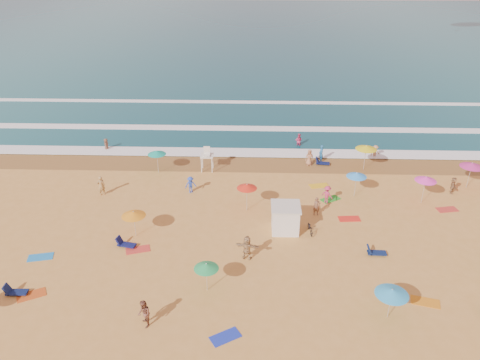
{
  "coord_description": "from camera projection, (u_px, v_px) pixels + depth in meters",
  "views": [
    {
      "loc": [
        -1.63,
        -29.52,
        19.77
      ],
      "look_at": [
        -2.75,
        6.0,
        1.5
      ],
      "focal_mm": 35.0,
      "sensor_mm": 36.0,
      "label": 1
    }
  ],
  "objects": [
    {
      "name": "bicycle",
      "position": [
        310.0,
        228.0,
        35.3
      ],
      "size": [
        0.68,
        1.56,
        0.8
      ],
      "primitive_type": "imported",
      "rotation": [
        0.0,
        0.0,
        0.1
      ],
      "color": "black",
      "rests_on": "ground"
    },
    {
      "name": "cabana_roof",
      "position": [
        286.0,
        207.0,
        34.86
      ],
      "size": [
        2.2,
        2.2,
        0.12
      ],
      "primitive_type": "cube",
      "color": "silver",
      "rests_on": "cabana"
    },
    {
      "name": "loungers",
      "position": [
        333.0,
        258.0,
        32.33
      ],
      "size": [
        38.91,
        27.47,
        0.34
      ],
      "color": "#0E1947",
      "rests_on": "ground"
    },
    {
      "name": "wet_sand",
      "position": [
        270.0,
        164.0,
        46.34
      ],
      "size": [
        220.0,
        220.0,
        0.0
      ],
      "primitive_type": "plane",
      "color": "olive",
      "rests_on": "ground"
    },
    {
      "name": "ground",
      "position": [
        274.0,
        235.0,
        35.23
      ],
      "size": [
        220.0,
        220.0,
        0.0
      ],
      "primitive_type": "plane",
      "color": "gold",
      "rests_on": "ground"
    },
    {
      "name": "beachgoers",
      "position": [
        260.0,
        197.0,
        38.74
      ],
      "size": [
        44.03,
        27.85,
        2.06
      ],
      "color": "brown",
      "rests_on": "ground"
    },
    {
      "name": "surf_foam",
      "position": [
        268.0,
        131.0,
        54.14
      ],
      "size": [
        200.0,
        18.7,
        0.05
      ],
      "color": "white",
      "rests_on": "ground"
    },
    {
      "name": "cabana",
      "position": [
        285.0,
        219.0,
        35.34
      ],
      "size": [
        2.0,
        2.0,
        2.0
      ],
      "primitive_type": "cube",
      "color": "white",
      "rests_on": "ground"
    },
    {
      "name": "beach_umbrellas",
      "position": [
        255.0,
        213.0,
        33.94
      ],
      "size": [
        56.98,
        29.24,
        0.81
      ],
      "color": "green",
      "rests_on": "ground"
    },
    {
      "name": "lifeguard_stand",
      "position": [
        207.0,
        160.0,
        44.59
      ],
      "size": [
        1.2,
        1.2,
        2.1
      ],
      "primitive_type": null,
      "color": "white",
      "rests_on": "ground"
    },
    {
      "name": "ocean",
      "position": [
        262.0,
        34.0,
        109.9
      ],
      "size": [
        220.0,
        140.0,
        0.18
      ],
      "primitive_type": "cube",
      "color": "#0C4756",
      "rests_on": "ground"
    },
    {
      "name": "towels",
      "position": [
        260.0,
        253.0,
        33.15
      ],
      "size": [
        32.67,
        22.57,
        0.03
      ],
      "color": "#C44D18",
      "rests_on": "ground"
    }
  ]
}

